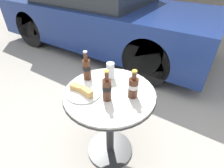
% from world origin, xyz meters
% --- Properties ---
extents(ground_plane, '(30.00, 30.00, 0.00)m').
position_xyz_m(ground_plane, '(0.00, 0.00, 0.00)').
color(ground_plane, '#A8A093').
extents(bistro_table, '(0.70, 0.70, 0.73)m').
position_xyz_m(bistro_table, '(0.00, 0.00, 0.54)').
color(bistro_table, '#333333').
rests_on(bistro_table, ground_plane).
extents(cola_bottle_left, '(0.06, 0.06, 0.24)m').
position_xyz_m(cola_bottle_left, '(0.03, -0.08, 0.82)').
color(cola_bottle_left, '#4C2819').
rests_on(cola_bottle_left, bistro_table).
extents(cola_bottle_right, '(0.07, 0.07, 0.25)m').
position_xyz_m(cola_bottle_right, '(-0.25, 0.05, 0.83)').
color(cola_bottle_right, '#4C2819').
rests_on(cola_bottle_right, bistro_table).
extents(cola_bottle_center, '(0.07, 0.07, 0.22)m').
position_xyz_m(cola_bottle_center, '(0.17, 0.05, 0.81)').
color(cola_bottle_center, '#4C2819').
rests_on(cola_bottle_center, bistro_table).
extents(drinking_glass, '(0.07, 0.07, 0.14)m').
position_xyz_m(drinking_glass, '(-0.10, 0.16, 0.79)').
color(drinking_glass, silver).
rests_on(drinking_glass, bistro_table).
extents(lunch_plate_near, '(0.26, 0.26, 0.06)m').
position_xyz_m(lunch_plate_near, '(-0.15, -0.12, 0.75)').
color(lunch_plate_near, white).
rests_on(lunch_plate_near, bistro_table).
extents(parked_car, '(4.13, 1.75, 1.36)m').
position_xyz_m(parked_car, '(-1.52, 2.03, 0.65)').
color(parked_car, navy).
rests_on(parked_car, ground_plane).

